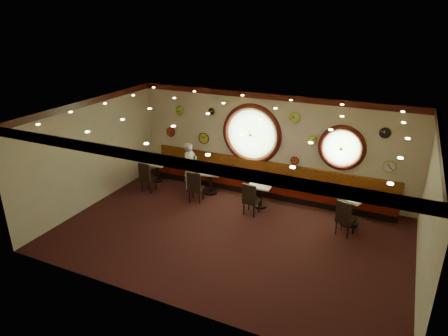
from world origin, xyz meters
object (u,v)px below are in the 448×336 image
Objects in this scene: table_d at (350,206)px; condiment_d_bottle at (359,192)px; table_a at (157,170)px; condiment_a_bottle at (160,160)px; condiment_c_pepper at (261,183)px; condiment_b_bottle at (215,168)px; condiment_c_bottle at (266,181)px; table_b at (211,179)px; condiment_b_salt at (207,169)px; condiment_a_salt at (156,161)px; chair_b at (195,185)px; table_c at (261,192)px; waiter at (190,166)px; condiment_c_salt at (259,182)px; chair_d at (345,216)px; condiment_a_pepper at (157,162)px; condiment_d_salt at (350,192)px; condiment_b_pepper at (211,169)px; chair_c at (250,197)px; condiment_d_pepper at (354,194)px.

condiment_d_bottle is (0.15, 0.10, 0.40)m from table_d.
condiment_a_bottle reaches higher than table_a.
condiment_c_pepper is 0.49× the size of condiment_b_bottle.
table_a is at bearing 176.99° from condiment_c_bottle.
table_b is at bearing 179.16° from condiment_d_bottle.
condiment_a_bottle is (-1.93, 0.18, -0.08)m from condiment_b_salt.
table_a is 0.31m from condiment_a_salt.
chair_b reaches higher than condiment_a_bottle.
condiment_c_pepper reaches higher than condiment_a_salt.
waiter is (-2.55, 0.29, 0.32)m from table_c.
condiment_c_salt is 0.57× the size of condiment_b_bottle.
condiment_c_salt is at bearing -4.29° from table_a.
waiter is (-5.09, 0.93, 0.21)m from chair_d.
condiment_a_salt is at bearing 175.48° from condiment_c_salt.
table_a is 4.03m from condiment_c_bottle.
condiment_a_pepper is (-3.86, 0.29, 0.25)m from table_c.
condiment_b_salt is 0.91× the size of condiment_a_pepper.
table_d is 0.39m from condiment_d_salt.
condiment_a_pepper is (-0.00, -0.02, 0.29)m from table_a.
condiment_a_salt is 0.07× the size of waiter.
condiment_a_salt is 0.98× the size of condiment_b_pepper.
condiment_c_bottle is (1.89, -0.13, -0.00)m from condiment_b_pepper.
condiment_b_salt reaches higher than condiment_c_pepper.
table_b is 2.10m from condiment_a_pepper.
condiment_c_bottle is (2.04, 0.69, 0.25)m from chair_b.
condiment_a_pepper is at bearing 175.69° from condiment_c_pepper.
chair_c is (1.82, -0.05, -0.01)m from chair_b.
condiment_c_pepper reaches higher than table_b.
chair_b is 0.85m from condiment_b_salt.
chair_b is at bearing -98.94° from table_b.
table_d is at bearing 1.11° from condiment_c_pepper.
condiment_a_salt is 0.08m from condiment_a_pepper.
chair_c is 4.26× the size of condiment_d_bottle.
waiter is at bearing -5.41° from condiment_a_bottle.
chair_b is 6.14× the size of condiment_c_salt.
waiter is at bearing 179.07° from condiment_b_bottle.
condiment_c_salt is at bearing -5.79° from condiment_a_bottle.
condiment_c_bottle reaches higher than condiment_a_salt.
table_b is 4.54m from condiment_d_bottle.
condiment_c_salt is 0.89× the size of condiment_b_pepper.
chair_b is 4.33× the size of condiment_d_bottle.
condiment_b_bottle is (-1.63, 0.27, 0.39)m from table_c.
table_c is at bearing 92.68° from condiment_c_pepper.
condiment_d_salt is 0.99× the size of condiment_d_pepper.
chair_c reaches higher than condiment_a_pepper.
condiment_b_salt is 0.65× the size of condiment_a_bottle.
table_d is 5.81× the size of condiment_c_bottle.
condiment_a_pepper is at bearing 176.08° from condiment_c_salt.
condiment_c_salt is at bearing -4.52° from condiment_a_salt.
table_d reaches higher than condiment_b_pepper.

